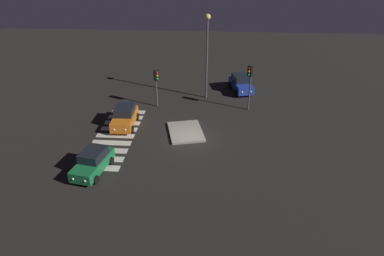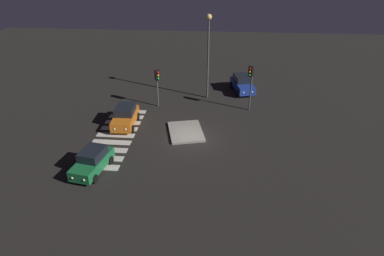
{
  "view_description": "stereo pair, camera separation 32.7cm",
  "coord_description": "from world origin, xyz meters",
  "px_view_note": "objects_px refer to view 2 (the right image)",
  "views": [
    {
      "loc": [
        23.37,
        1.68,
        13.85
      ],
      "look_at": [
        0.0,
        0.0,
        1.0
      ],
      "focal_mm": 30.78,
      "sensor_mm": 36.0,
      "label": 1
    },
    {
      "loc": [
        23.34,
        2.01,
        13.85
      ],
      "look_at": [
        0.0,
        0.0,
        1.0
      ],
      "focal_mm": 30.78,
      "sensor_mm": 36.0,
      "label": 2
    }
  ],
  "objects_px": {
    "traffic_island": "(186,132)",
    "car_blue": "(242,84)",
    "car_orange": "(125,116)",
    "traffic_light_west": "(251,77)",
    "street_lamp": "(208,44)",
    "traffic_light_south": "(157,79)",
    "car_green": "(92,161)"
  },
  "relations": [
    {
      "from": "traffic_island",
      "to": "traffic_light_south",
      "type": "distance_m",
      "value": 6.56
    },
    {
      "from": "traffic_island",
      "to": "car_blue",
      "type": "xyz_separation_m",
      "value": [
        -9.76,
        5.19,
        0.78
      ]
    },
    {
      "from": "traffic_light_west",
      "to": "car_green",
      "type": "bearing_deg",
      "value": -6.3
    },
    {
      "from": "car_orange",
      "to": "traffic_light_west",
      "type": "relative_size",
      "value": 0.92
    },
    {
      "from": "traffic_light_south",
      "to": "traffic_island",
      "type": "bearing_deg",
      "value": 0.09
    },
    {
      "from": "street_lamp",
      "to": "traffic_light_west",
      "type": "bearing_deg",
      "value": 55.33
    },
    {
      "from": "traffic_light_west",
      "to": "traffic_island",
      "type": "bearing_deg",
      "value": -8.53
    },
    {
      "from": "traffic_island",
      "to": "traffic_light_south",
      "type": "bearing_deg",
      "value": -147.24
    },
    {
      "from": "car_blue",
      "to": "traffic_light_south",
      "type": "height_order",
      "value": "traffic_light_south"
    },
    {
      "from": "street_lamp",
      "to": "car_green",
      "type": "bearing_deg",
      "value": -28.45
    },
    {
      "from": "car_blue",
      "to": "traffic_light_west",
      "type": "bearing_deg",
      "value": -9.63
    },
    {
      "from": "traffic_light_south",
      "to": "street_lamp",
      "type": "bearing_deg",
      "value": 87.23
    },
    {
      "from": "car_green",
      "to": "traffic_light_south",
      "type": "relative_size",
      "value": 1.03
    },
    {
      "from": "car_orange",
      "to": "traffic_island",
      "type": "bearing_deg",
      "value": 78.28
    },
    {
      "from": "traffic_light_west",
      "to": "street_lamp",
      "type": "relative_size",
      "value": 0.53
    },
    {
      "from": "traffic_light_south",
      "to": "street_lamp",
      "type": "distance_m",
      "value": 6.09
    },
    {
      "from": "traffic_island",
      "to": "car_blue",
      "type": "distance_m",
      "value": 11.08
    },
    {
      "from": "car_orange",
      "to": "traffic_light_south",
      "type": "relative_size",
      "value": 1.08
    },
    {
      "from": "traffic_island",
      "to": "car_orange",
      "type": "height_order",
      "value": "car_orange"
    },
    {
      "from": "car_green",
      "to": "traffic_light_west",
      "type": "bearing_deg",
      "value": 143.24
    },
    {
      "from": "traffic_light_south",
      "to": "traffic_light_west",
      "type": "xyz_separation_m",
      "value": [
        0.14,
        8.78,
        0.51
      ]
    },
    {
      "from": "traffic_island",
      "to": "car_blue",
      "type": "relative_size",
      "value": 0.99
    },
    {
      "from": "traffic_island",
      "to": "car_orange",
      "type": "relative_size",
      "value": 1.04
    },
    {
      "from": "car_blue",
      "to": "street_lamp",
      "type": "height_order",
      "value": "street_lamp"
    },
    {
      "from": "traffic_light_west",
      "to": "street_lamp",
      "type": "xyz_separation_m",
      "value": [
        -2.83,
        -4.1,
        2.31
      ]
    },
    {
      "from": "traffic_light_south",
      "to": "street_lamp",
      "type": "relative_size",
      "value": 0.45
    },
    {
      "from": "car_blue",
      "to": "street_lamp",
      "type": "relative_size",
      "value": 0.51
    },
    {
      "from": "traffic_light_south",
      "to": "car_orange",
      "type": "bearing_deg",
      "value": -61.42
    },
    {
      "from": "traffic_island",
      "to": "traffic_light_west",
      "type": "bearing_deg",
      "value": 131.06
    },
    {
      "from": "traffic_island",
      "to": "car_orange",
      "type": "distance_m",
      "value": 5.58
    },
    {
      "from": "car_blue",
      "to": "car_green",
      "type": "xyz_separation_m",
      "value": [
        15.75,
        -11.13,
        -0.07
      ]
    },
    {
      "from": "traffic_light_south",
      "to": "car_green",
      "type": "bearing_deg",
      "value": -46.61
    }
  ]
}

